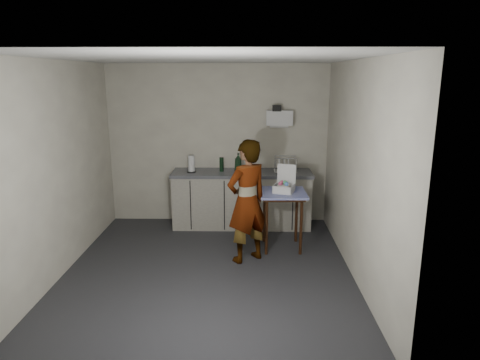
{
  "coord_description": "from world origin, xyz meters",
  "views": [
    {
      "loc": [
        0.5,
        -4.99,
        2.42
      ],
      "look_at": [
        0.39,
        0.45,
        1.08
      ],
      "focal_mm": 32.0,
      "sensor_mm": 36.0,
      "label": 1
    }
  ],
  "objects_px": {
    "kitchen_counter": "(242,201)",
    "soap_bottle": "(238,163)",
    "side_table": "(283,199)",
    "dish_rack": "(285,169)",
    "dark_bottle": "(222,164)",
    "standing_man": "(247,201)",
    "bakery_box": "(284,186)",
    "soda_can": "(237,167)",
    "paper_towel": "(191,164)"
  },
  "relations": [
    {
      "from": "kitchen_counter",
      "to": "soap_bottle",
      "type": "distance_m",
      "value": 0.64
    },
    {
      "from": "side_table",
      "to": "soap_bottle",
      "type": "distance_m",
      "value": 1.15
    },
    {
      "from": "dish_rack",
      "to": "side_table",
      "type": "bearing_deg",
      "value": -96.49
    },
    {
      "from": "kitchen_counter",
      "to": "dark_bottle",
      "type": "height_order",
      "value": "dark_bottle"
    },
    {
      "from": "standing_man",
      "to": "bakery_box",
      "type": "bearing_deg",
      "value": -175.8
    },
    {
      "from": "kitchen_counter",
      "to": "soap_bottle",
      "type": "bearing_deg",
      "value": -148.42
    },
    {
      "from": "soda_can",
      "to": "side_table",
      "type": "bearing_deg",
      "value": -56.08
    },
    {
      "from": "kitchen_counter",
      "to": "standing_man",
      "type": "relative_size",
      "value": 1.37
    },
    {
      "from": "side_table",
      "to": "bakery_box",
      "type": "xyz_separation_m",
      "value": [
        0.02,
        0.0,
        0.19
      ]
    },
    {
      "from": "dish_rack",
      "to": "bakery_box",
      "type": "xyz_separation_m",
      "value": [
        -0.09,
        -0.91,
        -0.05
      ]
    },
    {
      "from": "standing_man",
      "to": "dish_rack",
      "type": "bearing_deg",
      "value": -150.0
    },
    {
      "from": "soda_can",
      "to": "dish_rack",
      "type": "relative_size",
      "value": 0.36
    },
    {
      "from": "kitchen_counter",
      "to": "dark_bottle",
      "type": "xyz_separation_m",
      "value": [
        -0.33,
        0.03,
        0.6
      ]
    },
    {
      "from": "standing_man",
      "to": "dark_bottle",
      "type": "distance_m",
      "value": 1.46
    },
    {
      "from": "soda_can",
      "to": "paper_towel",
      "type": "height_order",
      "value": "paper_towel"
    },
    {
      "from": "dish_rack",
      "to": "soda_can",
      "type": "bearing_deg",
      "value": 174.49
    },
    {
      "from": "standing_man",
      "to": "dish_rack",
      "type": "height_order",
      "value": "standing_man"
    },
    {
      "from": "standing_man",
      "to": "dish_rack",
      "type": "relative_size",
      "value": 4.56
    },
    {
      "from": "soap_bottle",
      "to": "bakery_box",
      "type": "xyz_separation_m",
      "value": [
        0.66,
        -0.89,
        -0.15
      ]
    },
    {
      "from": "side_table",
      "to": "standing_man",
      "type": "relative_size",
      "value": 0.51
    },
    {
      "from": "soda_can",
      "to": "dark_bottle",
      "type": "relative_size",
      "value": 0.56
    },
    {
      "from": "standing_man",
      "to": "dark_bottle",
      "type": "bearing_deg",
      "value": -109.12
    },
    {
      "from": "kitchen_counter",
      "to": "dish_rack",
      "type": "relative_size",
      "value": 6.25
    },
    {
      "from": "soap_bottle",
      "to": "side_table",
      "type": "bearing_deg",
      "value": -54.1
    },
    {
      "from": "soap_bottle",
      "to": "dark_bottle",
      "type": "xyz_separation_m",
      "value": [
        -0.27,
        0.06,
        -0.04
      ]
    },
    {
      "from": "soda_can",
      "to": "dark_bottle",
      "type": "xyz_separation_m",
      "value": [
        -0.25,
        -0.04,
        0.05
      ]
    },
    {
      "from": "soda_can",
      "to": "bakery_box",
      "type": "bearing_deg",
      "value": -55.29
    },
    {
      "from": "kitchen_counter",
      "to": "dark_bottle",
      "type": "relative_size",
      "value": 9.86
    },
    {
      "from": "side_table",
      "to": "standing_man",
      "type": "height_order",
      "value": "standing_man"
    },
    {
      "from": "standing_man",
      "to": "soap_bottle",
      "type": "xyz_separation_m",
      "value": [
        -0.15,
        1.32,
        0.25
      ]
    },
    {
      "from": "side_table",
      "to": "soap_bottle",
      "type": "relative_size",
      "value": 2.68
    },
    {
      "from": "kitchen_counter",
      "to": "bakery_box",
      "type": "distance_m",
      "value": 1.2
    },
    {
      "from": "standing_man",
      "to": "soda_can",
      "type": "xyz_separation_m",
      "value": [
        -0.17,
        1.42,
        0.16
      ]
    },
    {
      "from": "kitchen_counter",
      "to": "dish_rack",
      "type": "bearing_deg",
      "value": -1.02
    },
    {
      "from": "side_table",
      "to": "soda_can",
      "type": "bearing_deg",
      "value": 122.51
    },
    {
      "from": "bakery_box",
      "to": "soap_bottle",
      "type": "bearing_deg",
      "value": 145.23
    },
    {
      "from": "soda_can",
      "to": "dish_rack",
      "type": "xyz_separation_m",
      "value": [
        0.77,
        -0.07,
        -0.01
      ]
    },
    {
      "from": "kitchen_counter",
      "to": "side_table",
      "type": "xyz_separation_m",
      "value": [
        0.59,
        -0.93,
        0.3
      ]
    },
    {
      "from": "dark_bottle",
      "to": "kitchen_counter",
      "type": "bearing_deg",
      "value": -4.45
    },
    {
      "from": "standing_man",
      "to": "dark_bottle",
      "type": "xyz_separation_m",
      "value": [
        -0.41,
        1.38,
        0.21
      ]
    },
    {
      "from": "standing_man",
      "to": "paper_towel",
      "type": "bearing_deg",
      "value": -91.7
    },
    {
      "from": "standing_man",
      "to": "kitchen_counter",
      "type": "bearing_deg",
      "value": -122.15
    },
    {
      "from": "side_table",
      "to": "standing_man",
      "type": "distance_m",
      "value": 0.66
    },
    {
      "from": "standing_man",
      "to": "bakery_box",
      "type": "height_order",
      "value": "standing_man"
    },
    {
      "from": "kitchen_counter",
      "to": "paper_towel",
      "type": "xyz_separation_m",
      "value": [
        -0.8,
        -0.04,
        0.61
      ]
    },
    {
      "from": "soap_bottle",
      "to": "bakery_box",
      "type": "distance_m",
      "value": 1.12
    },
    {
      "from": "paper_towel",
      "to": "dish_rack",
      "type": "bearing_deg",
      "value": 1.1
    },
    {
      "from": "kitchen_counter",
      "to": "bakery_box",
      "type": "height_order",
      "value": "bakery_box"
    },
    {
      "from": "soap_bottle",
      "to": "dish_rack",
      "type": "distance_m",
      "value": 0.75
    },
    {
      "from": "standing_man",
      "to": "dish_rack",
      "type": "distance_m",
      "value": 1.48
    }
  ]
}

